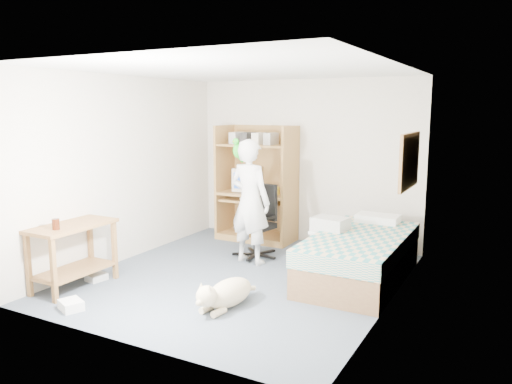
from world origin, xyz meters
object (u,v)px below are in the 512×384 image
at_px(computer_hutch, 258,188).
at_px(bed, 360,257).
at_px(dog, 226,293).
at_px(office_chair, 258,231).
at_px(side_desk, 73,246).
at_px(printer_cart, 330,245).
at_px(person, 250,202).

height_order(computer_hutch, bed, computer_hutch).
bearing_deg(dog, office_chair, 116.29).
distance_m(side_desk, office_chair, 2.48).
bearing_deg(bed, office_chair, 169.25).
bearing_deg(bed, printer_cart, 166.02).
bearing_deg(dog, printer_cart, 79.36).
xyz_separation_m(person, dog, (0.54, -1.49, -0.68)).
bearing_deg(bed, person, -179.67).
distance_m(computer_hutch, side_desk, 3.08).
bearing_deg(printer_cart, person, -166.34).
distance_m(side_desk, dog, 1.93).
height_order(computer_hutch, side_desk, computer_hutch).
xyz_separation_m(computer_hutch, dog, (1.02, -2.62, -0.67)).
relative_size(side_desk, printer_cart, 1.88).
relative_size(computer_hutch, printer_cart, 3.39).
distance_m(bed, side_desk, 3.39).
relative_size(bed, side_desk, 2.02).
height_order(computer_hutch, dog, computer_hutch).
xyz_separation_m(dog, printer_cart, (0.56, 1.61, 0.20)).
bearing_deg(office_chair, printer_cart, -0.54).
bearing_deg(computer_hutch, office_chair, -61.70).
distance_m(dog, printer_cart, 1.71).
height_order(side_desk, printer_cart, side_desk).
bearing_deg(side_desk, dog, 9.57).
distance_m(computer_hutch, dog, 2.89).
bearing_deg(computer_hutch, printer_cart, -32.79).
distance_m(bed, office_chair, 1.58).
xyz_separation_m(bed, person, (-1.51, -0.01, 0.55)).
distance_m(bed, printer_cart, 0.44).
xyz_separation_m(computer_hutch, side_desk, (-0.85, -2.94, -0.33)).
height_order(office_chair, person, person).
xyz_separation_m(bed, printer_cart, (-0.42, 0.10, 0.06)).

